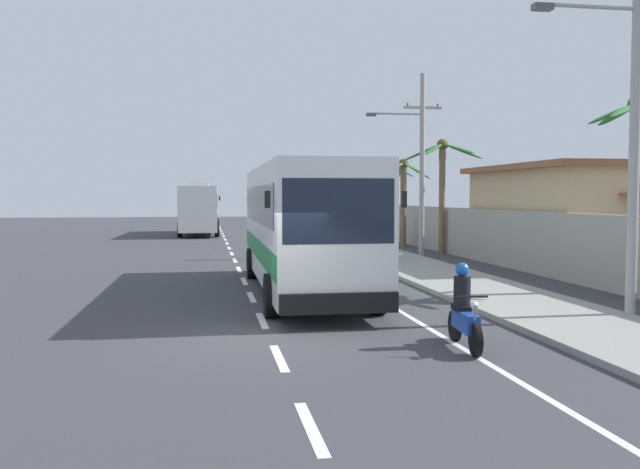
{
  "coord_description": "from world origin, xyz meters",
  "views": [
    {
      "loc": [
        -1.25,
        -13.54,
        2.85
      ],
      "look_at": [
        2.1,
        6.36,
        1.7
      ],
      "focal_mm": 38.24,
      "sensor_mm": 36.0,
      "label": 1
    }
  ],
  "objects_px": {
    "utility_pole_nearest": "(632,97)",
    "pedestrian_near_kerb": "(386,238)",
    "motorcycle_trailing": "(336,247)",
    "palm_fourth": "(637,154)",
    "motorcycle_beside_bus": "(464,313)",
    "palm_third": "(404,186)",
    "palm_second": "(443,172)",
    "palm_nearest": "(386,183)",
    "pedestrian_midwalk": "(395,236)",
    "utility_pole_mid": "(420,160)",
    "coach_bus_foreground": "(302,223)",
    "coach_bus_far_lane": "(200,208)"
  },
  "relations": [
    {
      "from": "coach_bus_far_lane",
      "to": "palm_second",
      "type": "height_order",
      "value": "palm_second"
    },
    {
      "from": "utility_pole_mid",
      "to": "pedestrian_near_kerb",
      "type": "bearing_deg",
      "value": -142.67
    },
    {
      "from": "coach_bus_far_lane",
      "to": "motorcycle_beside_bus",
      "type": "bearing_deg",
      "value": -82.35
    },
    {
      "from": "motorcycle_trailing",
      "to": "utility_pole_nearest",
      "type": "distance_m",
      "value": 15.78
    },
    {
      "from": "pedestrian_midwalk",
      "to": "utility_pole_mid",
      "type": "distance_m",
      "value": 3.74
    },
    {
      "from": "pedestrian_near_kerb",
      "to": "palm_nearest",
      "type": "relative_size",
      "value": 0.31
    },
    {
      "from": "pedestrian_near_kerb",
      "to": "palm_second",
      "type": "distance_m",
      "value": 5.69
    },
    {
      "from": "motorcycle_beside_bus",
      "to": "pedestrian_near_kerb",
      "type": "distance_m",
      "value": 17.24
    },
    {
      "from": "pedestrian_near_kerb",
      "to": "palm_fourth",
      "type": "relative_size",
      "value": 0.29
    },
    {
      "from": "motorcycle_beside_bus",
      "to": "pedestrian_midwalk",
      "type": "height_order",
      "value": "pedestrian_midwalk"
    },
    {
      "from": "palm_second",
      "to": "palm_third",
      "type": "bearing_deg",
      "value": 96.32
    },
    {
      "from": "coach_bus_foreground",
      "to": "utility_pole_mid",
      "type": "relative_size",
      "value": 1.41
    },
    {
      "from": "coach_bus_foreground",
      "to": "palm_fourth",
      "type": "distance_m",
      "value": 9.74
    },
    {
      "from": "coach_bus_foreground",
      "to": "palm_second",
      "type": "relative_size",
      "value": 2.12
    },
    {
      "from": "coach_bus_far_lane",
      "to": "utility_pole_mid",
      "type": "xyz_separation_m",
      "value": [
        10.29,
        -20.09,
        2.57
      ]
    },
    {
      "from": "palm_nearest",
      "to": "utility_pole_mid",
      "type": "bearing_deg",
      "value": -98.74
    },
    {
      "from": "pedestrian_near_kerb",
      "to": "palm_third",
      "type": "bearing_deg",
      "value": 168.15
    },
    {
      "from": "pedestrian_midwalk",
      "to": "utility_pole_mid",
      "type": "height_order",
      "value": "utility_pole_mid"
    },
    {
      "from": "pedestrian_near_kerb",
      "to": "palm_nearest",
      "type": "height_order",
      "value": "palm_nearest"
    },
    {
      "from": "pedestrian_midwalk",
      "to": "palm_nearest",
      "type": "height_order",
      "value": "palm_nearest"
    },
    {
      "from": "motorcycle_beside_bus",
      "to": "palm_third",
      "type": "xyz_separation_m",
      "value": [
        6.21,
        24.92,
        2.74
      ]
    },
    {
      "from": "utility_pole_nearest",
      "to": "palm_fourth",
      "type": "distance_m",
      "value": 4.38
    },
    {
      "from": "motorcycle_beside_bus",
      "to": "coach_bus_far_lane",
      "type": "bearing_deg",
      "value": 97.65
    },
    {
      "from": "utility_pole_nearest",
      "to": "pedestrian_near_kerb",
      "type": "bearing_deg",
      "value": 96.6
    },
    {
      "from": "utility_pole_nearest",
      "to": "palm_second",
      "type": "bearing_deg",
      "value": 83.69
    },
    {
      "from": "palm_third",
      "to": "palm_nearest",
      "type": "bearing_deg",
      "value": 82.25
    },
    {
      "from": "motorcycle_beside_bus",
      "to": "utility_pole_nearest",
      "type": "relative_size",
      "value": 0.2
    },
    {
      "from": "coach_bus_far_lane",
      "to": "palm_nearest",
      "type": "height_order",
      "value": "palm_nearest"
    },
    {
      "from": "palm_second",
      "to": "pedestrian_midwalk",
      "type": "bearing_deg",
      "value": -155.21
    },
    {
      "from": "motorcycle_beside_bus",
      "to": "palm_fourth",
      "type": "relative_size",
      "value": 0.34
    },
    {
      "from": "palm_nearest",
      "to": "palm_third",
      "type": "bearing_deg",
      "value": -97.75
    },
    {
      "from": "utility_pole_nearest",
      "to": "palm_fourth",
      "type": "relative_size",
      "value": 1.69
    },
    {
      "from": "motorcycle_trailing",
      "to": "utility_pole_nearest",
      "type": "relative_size",
      "value": 0.2
    },
    {
      "from": "utility_pole_mid",
      "to": "palm_second",
      "type": "relative_size",
      "value": 1.51
    },
    {
      "from": "motorcycle_trailing",
      "to": "palm_nearest",
      "type": "distance_m",
      "value": 17.33
    },
    {
      "from": "palm_second",
      "to": "motorcycle_trailing",
      "type": "bearing_deg",
      "value": -150.83
    },
    {
      "from": "motorcycle_trailing",
      "to": "utility_pole_mid",
      "type": "distance_m",
      "value": 6.08
    },
    {
      "from": "coach_bus_foreground",
      "to": "palm_second",
      "type": "height_order",
      "value": "palm_second"
    },
    {
      "from": "motorcycle_beside_bus",
      "to": "palm_fourth",
      "type": "height_order",
      "value": "palm_fourth"
    },
    {
      "from": "motorcycle_trailing",
      "to": "palm_second",
      "type": "xyz_separation_m",
      "value": [
        5.97,
        3.33,
        3.4
      ]
    },
    {
      "from": "motorcycle_beside_bus",
      "to": "palm_nearest",
      "type": "height_order",
      "value": "palm_nearest"
    },
    {
      "from": "motorcycle_beside_bus",
      "to": "palm_third",
      "type": "distance_m",
      "value": 25.83
    },
    {
      "from": "palm_second",
      "to": "pedestrian_near_kerb",
      "type": "bearing_deg",
      "value": -140.31
    },
    {
      "from": "pedestrian_near_kerb",
      "to": "motorcycle_trailing",
      "type": "bearing_deg",
      "value": -73.7
    },
    {
      "from": "pedestrian_midwalk",
      "to": "palm_nearest",
      "type": "relative_size",
      "value": 0.3
    },
    {
      "from": "coach_bus_far_lane",
      "to": "utility_pole_nearest",
      "type": "xyz_separation_m",
      "value": [
        9.96,
        -36.52,
        3.1
      ]
    },
    {
      "from": "coach_bus_far_lane",
      "to": "palm_second",
      "type": "relative_size",
      "value": 1.88
    },
    {
      "from": "utility_pole_nearest",
      "to": "palm_nearest",
      "type": "height_order",
      "value": "utility_pole_nearest"
    },
    {
      "from": "motorcycle_trailing",
      "to": "palm_fourth",
      "type": "bearing_deg",
      "value": -59.87
    },
    {
      "from": "coach_bus_foreground",
      "to": "pedestrian_midwalk",
      "type": "distance_m",
      "value": 12.41
    }
  ]
}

